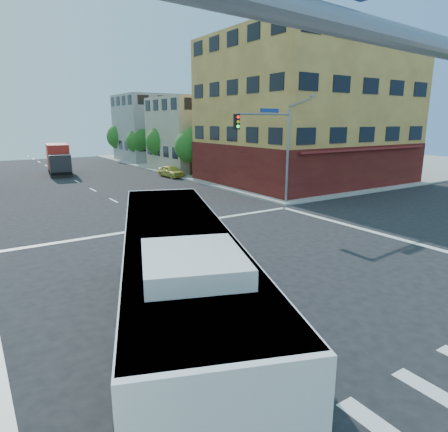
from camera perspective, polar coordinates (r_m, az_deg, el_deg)
ground at (r=16.39m, az=5.52°, el=-8.74°), size 120.00×120.00×0.00m
sidewalk_ne at (r=64.89m, az=10.69°, el=7.87°), size 50.00×50.00×0.15m
corner_building_ne at (r=42.29m, az=11.60°, el=12.83°), size 18.10×15.44×14.00m
building_east_near at (r=52.94m, az=-2.93°, el=11.67°), size 12.06×10.06×9.00m
building_east_far at (r=65.42m, az=-9.24°, el=12.30°), size 12.06×10.06×10.00m
signal_mast_ne at (r=29.17m, az=6.84°, el=11.04°), size 7.91×1.13×8.07m
street_tree_a at (r=45.22m, az=-4.67°, el=10.17°), size 3.60×3.60×5.53m
street_tree_b at (r=52.39m, az=-8.91°, el=10.68°), size 3.80×3.80×5.79m
street_tree_c at (r=59.78m, az=-12.10°, el=10.60°), size 3.40×3.40×5.29m
street_tree_d at (r=67.29m, az=-14.62°, el=11.11°), size 4.00×4.00×6.03m
transit_bus at (r=11.19m, az=-6.55°, el=-9.47°), size 7.00×12.82×3.75m
box_truck at (r=50.92m, az=-22.56°, el=7.41°), size 3.24×7.95×3.48m
parked_car at (r=45.18m, az=-7.56°, el=6.37°), size 1.92×4.05×1.34m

